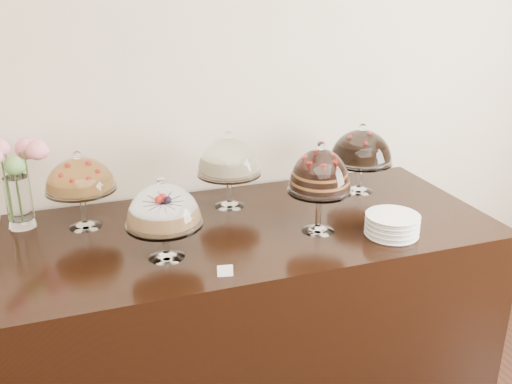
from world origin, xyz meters
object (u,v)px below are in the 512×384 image
object	(u,v)px
cake_stand_choco_layer	(320,174)
flower_vase	(16,174)
cake_stand_fruit_tart	(80,178)
plate_stack	(392,225)
display_counter	(253,309)
cake_stand_dark_choco	(361,149)
cake_stand_cheesecake	(229,159)
cake_stand_sugar_sponge	(164,209)

from	to	relation	value
cake_stand_choco_layer	flower_vase	size ratio (longest dim) A/B	0.99
cake_stand_fruit_tart	plate_stack	world-z (taller)	cake_stand_fruit_tart
plate_stack	cake_stand_choco_layer	bearing A→B (deg)	152.55
display_counter	flower_vase	xyz separation A→B (m)	(-0.99, 0.34, 0.70)
cake_stand_dark_choco	flower_vase	distance (m)	1.66
flower_vase	cake_stand_fruit_tart	bearing A→B (deg)	-21.58
cake_stand_choco_layer	cake_stand_fruit_tart	bearing A→B (deg)	158.49
display_counter	cake_stand_dark_choco	distance (m)	0.98
cake_stand_choco_layer	plate_stack	bearing A→B (deg)	-27.45
display_counter	cake_stand_dark_choco	size ratio (longest dim) A/B	6.04
cake_stand_cheesecake	plate_stack	bearing A→B (deg)	-43.92
cake_stand_fruit_tart	cake_stand_sugar_sponge	bearing A→B (deg)	-54.94
cake_stand_cheesecake	plate_stack	distance (m)	0.82
cake_stand_sugar_sponge	plate_stack	xyz separation A→B (m)	(0.98, -0.12, -0.16)
cake_stand_dark_choco	flower_vase	xyz separation A→B (m)	(-1.66, 0.11, 0.02)
display_counter	cake_stand_sugar_sponge	world-z (taller)	cake_stand_sugar_sponge
cake_stand_fruit_tart	plate_stack	bearing A→B (deg)	-22.91
cake_stand_sugar_sponge	flower_vase	xyz separation A→B (m)	(-0.56, 0.52, 0.04)
cake_stand_sugar_sponge	cake_stand_dark_choco	world-z (taller)	cake_stand_dark_choco
cake_stand_sugar_sponge	cake_stand_dark_choco	bearing A→B (deg)	20.39
display_counter	cake_stand_cheesecake	distance (m)	0.74
cake_stand_choco_layer	plate_stack	distance (m)	0.39
cake_stand_sugar_sponge	cake_stand_fruit_tart	distance (m)	0.51
cake_stand_cheesecake	cake_stand_fruit_tart	bearing A→B (deg)	-178.34
cake_stand_sugar_sponge	flower_vase	bearing A→B (deg)	136.84
display_counter	cake_stand_sugar_sponge	xyz separation A→B (m)	(-0.43, -0.18, 0.66)
cake_stand_cheesecake	cake_stand_choco_layer	bearing A→B (deg)	-54.51
cake_stand_fruit_tart	flower_vase	world-z (taller)	flower_vase
cake_stand_dark_choco	plate_stack	distance (m)	0.57
display_counter	cake_stand_choco_layer	world-z (taller)	cake_stand_choco_layer
cake_stand_cheesecake	flower_vase	size ratio (longest dim) A/B	0.91
cake_stand_sugar_sponge	cake_stand_choco_layer	bearing A→B (deg)	2.52
cake_stand_choco_layer	plate_stack	size ratio (longest dim) A/B	1.81
cake_stand_choco_layer	cake_stand_fruit_tart	size ratio (longest dim) A/B	1.16
cake_stand_choco_layer	cake_stand_cheesecake	bearing A→B (deg)	125.49
plate_stack	cake_stand_dark_choco	bearing A→B (deg)	76.48
cake_stand_dark_choco	cake_stand_fruit_tart	bearing A→B (deg)	179.72
cake_stand_choco_layer	cake_stand_fruit_tart	xyz separation A→B (m)	(-0.98, 0.39, -0.03)
cake_stand_sugar_sponge	cake_stand_dark_choco	xyz separation A→B (m)	(1.10, 0.41, 0.02)
cake_stand_sugar_sponge	plate_stack	world-z (taller)	cake_stand_sugar_sponge
cake_stand_choco_layer	cake_stand_fruit_tart	world-z (taller)	cake_stand_choco_layer
cake_stand_cheesecake	plate_stack	size ratio (longest dim) A/B	1.67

